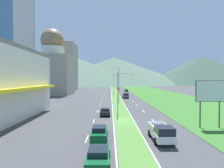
{
  "coord_description": "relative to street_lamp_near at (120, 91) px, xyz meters",
  "views": [
    {
      "loc": [
        -2.3,
        -32.72,
        7.15
      ],
      "look_at": [
        -1.47,
        54.38,
        4.91
      ],
      "focal_mm": 30.26,
      "sensor_mm": 36.0,
      "label": 1
    }
  ],
  "objects": [
    {
      "name": "lane_dash_right_12",
      "position": [
        5.55,
        92.21,
        -4.93
      ],
      "size": [
        0.16,
        2.8,
        0.01
      ],
      "primitive_type": "cube",
      "color": "silver",
      "rests_on": "ground_plane"
    },
    {
      "name": "lane_dash_right_13",
      "position": [
        5.55,
        101.89,
        -4.93
      ],
      "size": [
        0.16,
        2.8,
        0.01
      ],
      "primitive_type": "cube",
      "color": "silver",
      "rests_on": "ground_plane"
    },
    {
      "name": "grass_verge_right",
      "position": [
        21.05,
        56.09,
        -4.91
      ],
      "size": [
        24.0,
        240.0,
        0.06
      ],
      "primitive_type": "cube",
      "color": "#387028",
      "rests_on": "ground_plane"
    },
    {
      "name": "lane_dash_left_11",
      "position": [
        -4.65,
        82.54,
        -4.93
      ],
      "size": [
        0.16,
        2.8,
        0.01
      ],
      "primitive_type": "cube",
      "color": "silver",
      "rests_on": "ground_plane"
    },
    {
      "name": "lane_dash_right_7",
      "position": [
        5.55,
        43.83,
        -4.93
      ],
      "size": [
        0.16,
        2.8,
        0.01
      ],
      "primitive_type": "cube",
      "color": "silver",
      "rests_on": "ground_plane"
    },
    {
      "name": "car_2",
      "position": [
        -2.84,
        0.51,
        -4.19
      ],
      "size": [
        1.97,
        4.49,
        1.45
      ],
      "rotation": [
        0.0,
        0.0,
        1.57
      ],
      "color": "black",
      "rests_on": "ground_plane"
    },
    {
      "name": "domed_building",
      "position": [
        -28.29,
        50.05,
        7.27
      ],
      "size": [
        17.19,
        17.19,
        30.1
      ],
      "color": "#9E9384",
      "rests_on": "ground_plane"
    },
    {
      "name": "lane_dash_right_8",
      "position": [
        5.55,
        53.5,
        -4.93
      ],
      "size": [
        0.16,
        2.8,
        0.01
      ],
      "primitive_type": "cube",
      "color": "silver",
      "rests_on": "ground_plane"
    },
    {
      "name": "lane_dash_right_4",
      "position": [
        5.55,
        14.8,
        -4.93
      ],
      "size": [
        0.16,
        2.8,
        0.01
      ],
      "primitive_type": "cube",
      "color": "silver",
      "rests_on": "ground_plane"
    },
    {
      "name": "lane_dash_left_3",
      "position": [
        -4.65,
        5.12,
        -4.93
      ],
      "size": [
        0.16,
        2.8,
        0.01
      ],
      "primitive_type": "cube",
      "color": "silver",
      "rests_on": "ground_plane"
    },
    {
      "name": "lane_dash_left_15",
      "position": [
        -4.65,
        121.24,
        -4.93
      ],
      "size": [
        0.16,
        2.8,
        0.01
      ],
      "primitive_type": "cube",
      "color": "silver",
      "rests_on": "ground_plane"
    },
    {
      "name": "midrise_colored",
      "position": [
        -32.57,
        83.23,
        9.77
      ],
      "size": [
        17.6,
        17.6,
        29.42
      ],
      "primitive_type": "cube",
      "color": "#9E9384",
      "rests_on": "ground_plane"
    },
    {
      "name": "car_3",
      "position": [
        -3.14,
        -14.45,
        -4.13
      ],
      "size": [
        1.93,
        4.45,
        1.6
      ],
      "rotation": [
        0.0,
        0.0,
        1.57
      ],
      "color": "#0C5128",
      "rests_on": "ground_plane"
    },
    {
      "name": "lane_dash_right_15",
      "position": [
        5.55,
        121.24,
        -4.93
      ],
      "size": [
        0.16,
        2.8,
        0.01
      ],
      "primitive_type": "cube",
      "color": "silver",
      "rests_on": "ground_plane"
    },
    {
      "name": "lane_dash_right_5",
      "position": [
        5.55,
        24.47,
        -4.93
      ],
      "size": [
        0.16,
        2.8,
        0.01
      ],
      "primitive_type": "cube",
      "color": "silver",
      "rests_on": "ground_plane"
    },
    {
      "name": "hill_far_left",
      "position": [
        -53.73,
        226.36,
        14.27
      ],
      "size": [
        203.94,
        203.94,
        38.41
      ],
      "primitive_type": "cone",
      "color": "#516B56",
      "rests_on": "ground_plane"
    },
    {
      "name": "street_lamp_mid",
      "position": [
        0.76,
        24.6,
        1.22
      ],
      "size": [
        2.6,
        0.4,
        10.95
      ],
      "color": "#99999E",
      "rests_on": "ground_plane"
    },
    {
      "name": "lane_dash_right_1",
      "position": [
        5.55,
        -14.24,
        -4.93
      ],
      "size": [
        0.16,
        2.8,
        0.01
      ],
      "primitive_type": "cube",
      "color": "silver",
      "rests_on": "ground_plane"
    },
    {
      "name": "grass_median",
      "position": [
        0.45,
        56.09,
        -4.91
      ],
      "size": [
        3.2,
        240.0,
        0.06
      ],
      "primitive_type": "cube",
      "color": "#518438",
      "rests_on": "ground_plane"
    },
    {
      "name": "lane_dash_left_7",
      "position": [
        -4.65,
        43.83,
        -4.93
      ],
      "size": [
        0.16,
        2.8,
        0.01
      ],
      "primitive_type": "cube",
      "color": "silver",
      "rests_on": "ground_plane"
    },
    {
      "name": "lane_dash_left_10",
      "position": [
        -4.65,
        72.86,
        -4.93
      ],
      "size": [
        0.16,
        2.8,
        0.01
      ],
      "primitive_type": "cube",
      "color": "silver",
      "rests_on": "ground_plane"
    },
    {
      "name": "lane_dash_right_10",
      "position": [
        5.55,
        72.86,
        -4.93
      ],
      "size": [
        0.16,
        2.8,
        0.01
      ],
      "primitive_type": "cube",
      "color": "silver",
      "rests_on": "ground_plane"
    },
    {
      "name": "lane_dash_left_9",
      "position": [
        -4.65,
        63.18,
        -4.93
      ],
      "size": [
        0.16,
        2.8,
        0.01
      ],
      "primitive_type": "cube",
      "color": "silver",
      "rests_on": "ground_plane"
    },
    {
      "name": "lane_dash_left_2",
      "position": [
        -4.65,
        -4.56,
        -4.93
      ],
      "size": [
        0.16,
        2.8,
        0.01
      ],
      "primitive_type": "cube",
      "color": "silver",
      "rests_on": "ground_plane"
    },
    {
      "name": "lane_dash_left_12",
      "position": [
        -4.65,
        92.21,
        -4.93
      ],
      "size": [
        0.16,
        2.8,
        0.01
      ],
      "primitive_type": "cube",
      "color": "silver",
      "rests_on": "ground_plane"
    },
    {
      "name": "lane_dash_right_11",
      "position": [
        5.55,
        82.54,
        -4.93
      ],
      "size": [
        0.16,
        2.8,
        0.01
      ],
      "primitive_type": "cube",
      "color": "silver",
      "rests_on": "ground_plane"
    },
    {
      "name": "lane_dash_left_5",
      "position": [
        -4.65,
        24.47,
        -4.93
      ],
      "size": [
        0.16,
        2.8,
        0.01
      ],
      "primitive_type": "cube",
      "color": "silver",
      "rests_on": "ground_plane"
    },
    {
      "name": "car_0",
      "position": [
        7.4,
        70.71,
        -4.19
      ],
      "size": [
        1.91,
        4.69,
        1.46
      ],
      "rotation": [
        0.0,
        0.0,
        -1.57
      ],
      "color": "#0C5128",
      "rests_on": "ground_plane"
    },
    {
      "name": "lane_dash_left_13",
      "position": [
        -4.65,
        101.89,
        -4.93
      ],
      "size": [
        0.16,
        2.8,
        0.01
      ],
      "primitive_type": "cube",
      "color": "silver",
      "rests_on": "ground_plane"
    },
    {
      "name": "hill_far_center",
      "position": [
        4.06,
        259.81,
        15.62
      ],
      "size": [
        223.38,
        223.38,
        41.11
      ],
      "primitive_type": "cone",
      "color": "#516B56",
      "rests_on": "ground_plane"
    },
    {
      "name": "car_1",
      "position": [
        -2.85,
        -20.98,
        -4.21
      ],
      "size": [
        2.01,
        4.49,
        1.41
      ],
      "rotation": [
        0.0,
        0.0,
        1.57
      ],
      "color": "#0C5128",
      "rests_on": "ground_plane"
    },
    {
      "name": "street_lamp_near",
      "position": [
        0.0,
        0.0,
        0.0
      ],
      "size": [
        3.16,
        0.37,
        8.46
      ],
      "color": "#99999E",
      "rests_on": "ground_plane"
    },
    {
      "name": "street_lamp_far",
      "position": [
        0.18,
        49.13,
        0.64
      ],
      "size": [
        3.46,
        0.35,
        9.63
      ],
      "color": "#99999E",
      "rests_on": "ground_plane"
    },
    {
      "name": "hill_far_right",
      "position": [
        128.55,
        232.96,
        15.51
      ],
      "size": [
        165.2,
        165.2,
        40.9
      ],
      "primitive_type": "cone",
      "color": "#3D5647",
      "rests_on": "ground_plane"
    },
    {
      "name": "lane_dash_right_14",
      "position": [
        5.55,
        111.57,
        -4.93
      ],
      "size": [
        0.16,
        2.8,
        0.01
      ],
      "primitive_type": "cube",
      "color": "silver",
      "rests_on": "ground_plane"
    },
    {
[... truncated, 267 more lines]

